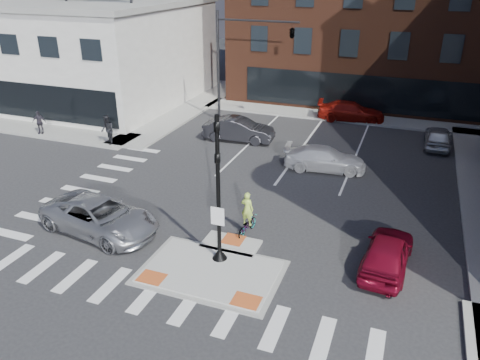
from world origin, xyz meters
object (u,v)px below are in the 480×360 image
at_px(red_sedan, 387,253).
at_px(white_pickup, 325,159).
at_px(bg_car_dark, 239,130).
at_px(pedestrian_b, 39,122).
at_px(bg_car_silver, 438,137).
at_px(bg_car_red, 351,111).
at_px(cyclist, 247,220).
at_px(silver_suv, 100,216).
at_px(pedestrian_a, 107,130).

height_order(red_sedan, white_pickup, red_sedan).
bearing_deg(red_sedan, bg_car_dark, -43.35).
bearing_deg(pedestrian_b, bg_car_silver, -3.17).
relative_size(bg_car_dark, bg_car_red, 0.95).
height_order(bg_car_silver, cyclist, cyclist).
xyz_separation_m(silver_suv, bg_car_silver, (14.05, 16.94, -0.08)).
bearing_deg(bg_car_dark, bg_car_red, -46.25).
relative_size(bg_car_silver, cyclist, 2.00).
height_order(white_pickup, bg_car_dark, bg_car_dark).
relative_size(silver_suv, pedestrian_b, 3.43).
bearing_deg(white_pickup, pedestrian_b, 85.30).
distance_m(bg_car_silver, pedestrian_a, 21.60).
height_order(red_sedan, pedestrian_b, pedestrian_b).
height_order(red_sedan, bg_car_silver, red_sedan).
bearing_deg(bg_car_silver, white_pickup, 46.03).
bearing_deg(silver_suv, white_pickup, -27.49).
xyz_separation_m(bg_car_dark, bg_car_red, (6.41, 7.30, -0.06)).
xyz_separation_m(red_sedan, cyclist, (-5.98, 0.56, -0.04)).
height_order(pedestrian_a, pedestrian_b, pedestrian_a).
bearing_deg(red_sedan, silver_suv, 12.12).
distance_m(white_pickup, pedestrian_a, 14.13).
xyz_separation_m(red_sedan, bg_car_dark, (-10.66, 11.80, 0.07)).
bearing_deg(red_sedan, bg_car_silver, -92.66).
bearing_deg(pedestrian_a, pedestrian_b, -143.35).
distance_m(bg_car_dark, pedestrian_a, 8.63).
relative_size(bg_car_dark, cyclist, 2.36).
relative_size(bg_car_silver, bg_car_red, 0.80).
distance_m(red_sedan, bg_car_red, 19.58).
bearing_deg(bg_car_red, white_pickup, 173.07).
xyz_separation_m(red_sedan, pedestrian_b, (-24.01, 7.89, 0.24)).
bearing_deg(red_sedan, pedestrian_a, -18.45).
height_order(silver_suv, bg_car_dark, bg_car_dark).
bearing_deg(bg_car_silver, cyclist, 61.57).
distance_m(cyclist, pedestrian_b, 19.47).
xyz_separation_m(white_pickup, pedestrian_a, (-14.07, -1.14, 0.44)).
distance_m(bg_car_red, pedestrian_b, 22.72).
height_order(red_sedan, cyclist, cyclist).
bearing_deg(pedestrian_a, cyclist, 7.65).
distance_m(red_sedan, bg_car_silver, 15.45).
relative_size(red_sedan, bg_car_red, 0.84).
bearing_deg(bg_car_dark, bg_car_silver, -79.37).
xyz_separation_m(white_pickup, bg_car_silver, (6.15, 6.43, 0.01)).
xyz_separation_m(bg_car_silver, bg_car_red, (-6.20, 3.78, 0.04)).
height_order(silver_suv, white_pickup, silver_suv).
xyz_separation_m(cyclist, pedestrian_a, (-12.30, 7.20, 0.44)).
bearing_deg(pedestrian_b, pedestrian_a, -20.49).
distance_m(pedestrian_a, pedestrian_b, 5.73).
bearing_deg(bg_car_silver, bg_car_red, -31.60).
xyz_separation_m(pedestrian_a, pedestrian_b, (-5.73, 0.13, -0.16)).
relative_size(silver_suv, red_sedan, 1.32).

